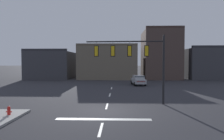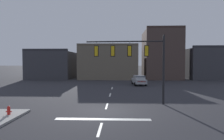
# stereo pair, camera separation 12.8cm
# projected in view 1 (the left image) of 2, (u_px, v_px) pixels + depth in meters

# --- Properties ---
(ground_plane) EXTENTS (400.00, 400.00, 0.00)m
(ground_plane) POSITION_uv_depth(u_px,v_px,m) (105.00, 112.00, 15.36)
(ground_plane) COLOR #2B2B30
(stop_bar_paint) EXTENTS (6.40, 0.50, 0.01)m
(stop_bar_paint) POSITION_uv_depth(u_px,v_px,m) (103.00, 119.00, 13.36)
(stop_bar_paint) COLOR silver
(stop_bar_paint) RESTS_ON ground
(lane_centreline) EXTENTS (0.16, 26.40, 0.01)m
(lane_centreline) POSITION_uv_depth(u_px,v_px,m) (107.00, 106.00, 17.36)
(lane_centreline) COLOR silver
(lane_centreline) RESTS_ON ground
(signal_mast_near_side) EXTENTS (7.12, 0.64, 6.28)m
(signal_mast_near_side) POSITION_uv_depth(u_px,v_px,m) (136.00, 56.00, 18.24)
(signal_mast_near_side) COLOR black
(signal_mast_near_side) RESTS_ON ground
(car_lot_nearside) EXTENTS (2.26, 4.58, 1.61)m
(car_lot_nearside) POSITION_uv_depth(u_px,v_px,m) (138.00, 80.00, 33.31)
(car_lot_nearside) COLOR #9EA0A5
(car_lot_nearside) RESTS_ON ground
(fire_hydrant) EXTENTS (0.40, 0.30, 0.75)m
(fire_hydrant) POSITION_uv_depth(u_px,v_px,m) (9.00, 112.00, 13.96)
(fire_hydrant) COLOR red
(fire_hydrant) RESTS_ON ground
(building_row) EXTENTS (43.36, 11.74, 11.32)m
(building_row) POSITION_uv_depth(u_px,v_px,m) (125.00, 61.00, 46.92)
(building_row) COLOR #38383D
(building_row) RESTS_ON ground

